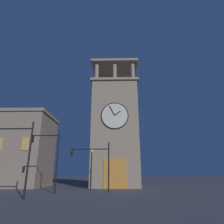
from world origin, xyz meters
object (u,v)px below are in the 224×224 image
at_px(clocktower, 115,131).
at_px(street_lamp, 91,161).
at_px(adjacent_wing_building, 1,149).
at_px(traffic_signal_near, 96,159).
at_px(traffic_signal_far, 16,147).
at_px(traffic_signal_mid, 49,152).

height_order(clocktower, street_lamp, clocktower).
bearing_deg(street_lamp, adjacent_wing_building, -19.77).
height_order(adjacent_wing_building, traffic_signal_near, adjacent_wing_building).
distance_m(clocktower, traffic_signal_near, 10.17).
bearing_deg(traffic_signal_far, traffic_signal_near, -135.81).
distance_m(clocktower, traffic_signal_mid, 13.38).
relative_size(adjacent_wing_building, street_lamp, 3.16).
relative_size(adjacent_wing_building, traffic_signal_far, 2.42).
bearing_deg(traffic_signal_mid, traffic_signal_near, -159.06).
height_order(traffic_signal_near, traffic_signal_far, traffic_signal_far).
height_order(clocktower, adjacent_wing_building, clocktower).
bearing_deg(street_lamp, traffic_signal_mid, 44.34).
bearing_deg(street_lamp, traffic_signal_far, 56.07).
distance_m(traffic_signal_mid, street_lamp, 5.85).
distance_m(clocktower, adjacent_wing_building, 18.77).
bearing_deg(traffic_signal_mid, street_lamp, -135.66).
distance_m(clocktower, traffic_signal_far, 17.69).
xyz_separation_m(clocktower, traffic_signal_near, (2.24, 8.48, -5.15)).
xyz_separation_m(clocktower, adjacent_wing_building, (18.50, 0.73, -3.06)).
relative_size(traffic_signal_near, traffic_signal_mid, 0.86).
height_order(traffic_signal_far, street_lamp, traffic_signal_far).
xyz_separation_m(traffic_signal_near, traffic_signal_mid, (4.92, 1.88, 0.63)).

